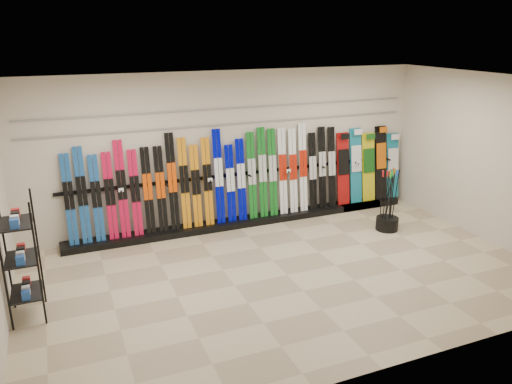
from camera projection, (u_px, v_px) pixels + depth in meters
name	position (u px, v px, depth m)	size (l,w,h in m)	color
floor	(287.00, 275.00, 7.91)	(8.00, 8.00, 0.00)	tan
back_wall	(232.00, 149.00, 9.64)	(8.00, 8.00, 0.00)	beige
right_wall	(490.00, 159.00, 8.91)	(5.00, 5.00, 0.00)	beige
ceiling	(291.00, 83.00, 6.98)	(8.00, 8.00, 0.00)	silver
ski_rack_base	(247.00, 221.00, 9.98)	(8.00, 0.40, 0.12)	black
skis	(215.00, 181.00, 9.51)	(5.37, 0.24, 1.82)	#194D91
snowboards	(368.00, 166.00, 10.84)	(1.57, 0.25, 1.60)	#990C0C
accessory_rack	(22.00, 258.00, 6.54)	(0.40, 0.60, 1.70)	black
pole_bin	(387.00, 224.00, 9.67)	(0.43, 0.43, 0.25)	black
ski_poles	(389.00, 200.00, 9.53)	(0.38, 0.36, 1.18)	black
slatwall_rail_0	(232.00, 124.00, 9.47)	(7.60, 0.02, 0.03)	gray
slatwall_rail_1	(232.00, 108.00, 9.38)	(7.60, 0.02, 0.03)	gray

